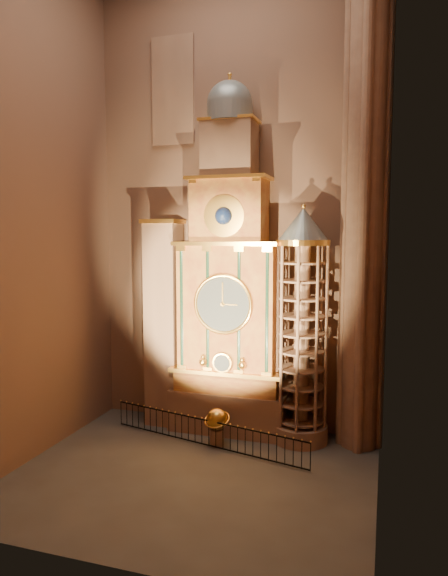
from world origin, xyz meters
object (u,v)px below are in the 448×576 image
(portrait_tower, at_px, (164,322))
(celestial_globe, at_px, (217,424))
(astronomical_clock, at_px, (229,294))
(stair_turret, at_px, (302,328))
(iron_railing, at_px, (205,433))

(portrait_tower, xyz_separation_m, celestial_globe, (3.42, -1.97, -4.13))
(astronomical_clock, bearing_deg, stair_turret, -4.30)
(astronomical_clock, relative_size, stair_turret, 1.55)
(portrait_tower, relative_size, iron_railing, 1.05)
(astronomical_clock, xyz_separation_m, iron_railing, (-0.44, -2.23, -6.03))
(portrait_tower, xyz_separation_m, stair_turret, (6.90, -0.28, 0.12))
(iron_railing, bearing_deg, celestial_globe, 31.58)
(astronomical_clock, distance_m, celestial_globe, 5.99)
(astronomical_clock, bearing_deg, iron_railing, -101.05)
(portrait_tower, relative_size, stair_turret, 0.94)
(stair_turret, relative_size, iron_railing, 1.11)
(portrait_tower, distance_m, stair_turret, 6.91)
(astronomical_clock, bearing_deg, portrait_tower, 179.71)
(celestial_globe, bearing_deg, portrait_tower, 150.13)
(celestial_globe, bearing_deg, iron_railing, -148.42)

